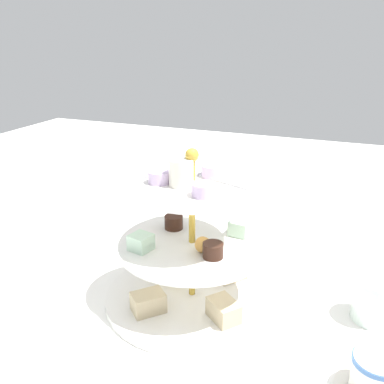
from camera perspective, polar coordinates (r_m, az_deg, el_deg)
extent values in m
plane|color=white|center=(0.72, 0.00, -13.92)|extent=(2.40, 2.40, 0.00)
cylinder|color=white|center=(0.72, 0.00, -13.59)|extent=(0.28, 0.28, 0.01)
cylinder|color=white|center=(0.67, 0.00, -6.97)|extent=(0.23, 0.23, 0.01)
cylinder|color=white|center=(0.63, 0.00, 0.55)|extent=(0.18, 0.18, 0.01)
cylinder|color=gold|center=(0.66, 0.00, -5.24)|extent=(0.01, 0.01, 0.24)
sphere|color=gold|center=(0.62, 0.00, 4.92)|extent=(0.02, 0.02, 0.02)
cube|color=#CCB78E|center=(0.65, 4.21, -15.33)|extent=(0.06, 0.06, 0.03)
cube|color=#CCB78E|center=(0.75, 5.12, -10.29)|extent=(0.06, 0.06, 0.03)
cube|color=#CCB78E|center=(0.76, -3.52, -9.56)|extent=(0.06, 0.05, 0.03)
cube|color=#CCB78E|center=(0.67, -5.80, -14.32)|extent=(0.06, 0.06, 0.03)
cylinder|color=#E5C660|center=(0.74, -1.81, -11.26)|extent=(0.04, 0.04, 0.01)
cylinder|color=#381E14|center=(0.71, -2.43, -4.01)|extent=(0.03, 0.03, 0.02)
cylinder|color=#381E14|center=(0.62, 2.79, -7.71)|extent=(0.03, 0.03, 0.02)
cube|color=silver|center=(0.64, -6.77, -6.62)|extent=(0.04, 0.04, 0.02)
cube|color=silver|center=(0.69, 6.31, -4.71)|extent=(0.03, 0.03, 0.02)
sphere|color=gold|center=(0.63, 1.43, -6.97)|extent=(0.02, 0.02, 0.02)
cylinder|color=silver|center=(0.64, -4.32, 2.00)|extent=(0.03, 0.03, 0.02)
cylinder|color=silver|center=(0.58, 1.61, 0.30)|extent=(0.03, 0.03, 0.02)
cylinder|color=silver|center=(0.66, 2.73, 2.78)|extent=(0.03, 0.03, 0.02)
cylinder|color=white|center=(0.62, -1.44, 2.61)|extent=(0.04, 0.04, 0.04)
cube|color=silver|center=(0.64, 4.20, 1.40)|extent=(0.09, 0.04, 0.00)
cube|color=silver|center=(0.67, -2.34, 2.22)|extent=(0.08, 0.05, 0.00)
cylinder|color=silver|center=(0.62, -23.63, -15.47)|extent=(0.07, 0.07, 0.12)
cylinder|color=silver|center=(0.71, 23.06, -12.99)|extent=(0.06, 0.06, 0.07)
cylinder|color=white|center=(0.59, 23.14, -21.22)|extent=(0.06, 0.06, 0.04)
cylinder|color=#4772B2|center=(0.58, 23.40, -19.83)|extent=(0.06, 0.06, 0.01)
cube|color=silver|center=(0.96, -12.44, -4.95)|extent=(0.09, 0.16, 0.00)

